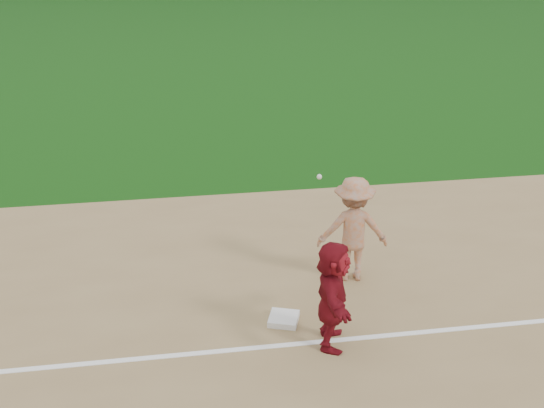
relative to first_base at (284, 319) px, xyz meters
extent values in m
plane|color=#103F0C|center=(0.08, 0.18, -0.07)|extent=(160.00, 160.00, 0.00)
cube|color=white|center=(0.08, -0.62, -0.05)|extent=(60.00, 0.10, 0.01)
cube|color=white|center=(0.00, 0.00, 0.00)|extent=(0.57, 0.57, 0.10)
imported|color=maroon|center=(0.60, -0.66, 0.79)|extent=(0.83, 1.64, 1.69)
imported|color=gray|center=(1.40, 1.18, 0.89)|extent=(1.30, 0.85, 1.88)
sphere|color=silver|center=(0.66, 0.65, 2.11)|extent=(0.08, 0.08, 0.08)
camera|label=1|loc=(-1.57, -8.88, 6.05)|focal=45.00mm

